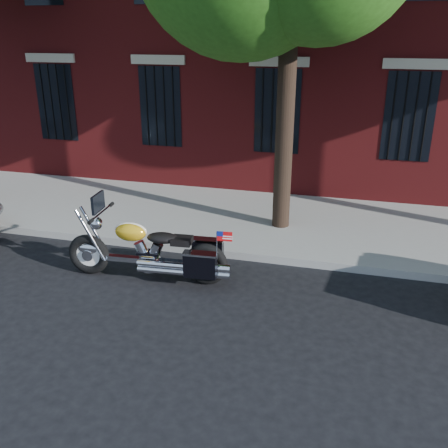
# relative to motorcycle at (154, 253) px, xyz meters

# --- Properties ---
(ground) EXTENTS (120.00, 120.00, 0.00)m
(ground) POSITION_rel_motorcycle_xyz_m (1.25, -0.16, -0.51)
(ground) COLOR black
(ground) RESTS_ON ground
(curb) EXTENTS (40.00, 0.16, 0.15)m
(curb) POSITION_rel_motorcycle_xyz_m (1.25, 1.22, -0.43)
(curb) COLOR gray
(curb) RESTS_ON ground
(sidewalk) EXTENTS (40.00, 3.60, 0.15)m
(sidewalk) POSITION_rel_motorcycle_xyz_m (1.25, 3.10, -0.43)
(sidewalk) COLOR gray
(sidewalk) RESTS_ON ground
(motorcycle) EXTENTS (3.01, 0.96, 1.51)m
(motorcycle) POSITION_rel_motorcycle_xyz_m (0.00, 0.00, 0.00)
(motorcycle) COLOR black
(motorcycle) RESTS_ON ground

